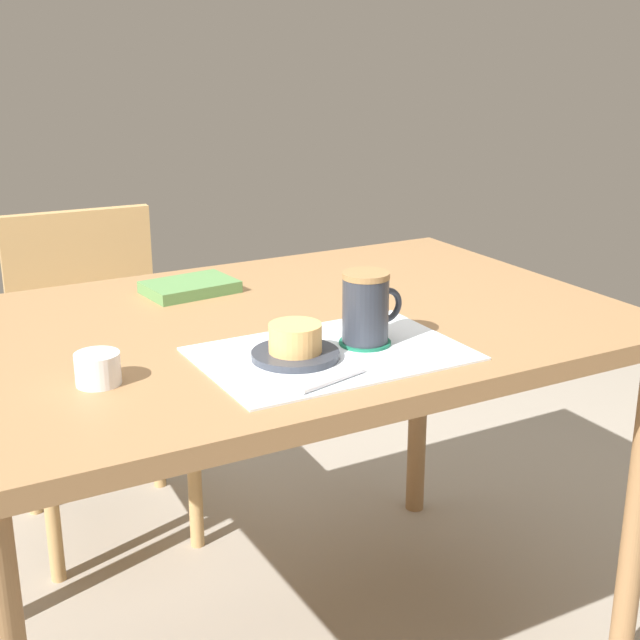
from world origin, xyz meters
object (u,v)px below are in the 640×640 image
object	(u,v)px
wooden_chair	(95,359)
pastry	(295,338)
small_book	(190,287)
pastry_plate	(295,355)
coffee_mug	(367,307)
sugar_bowl	(98,369)
dining_table	(282,356)

from	to	relation	value
wooden_chair	pastry	xyz separation A→B (m)	(0.09, -0.96, 0.34)
wooden_chair	small_book	bearing A→B (deg)	102.88
wooden_chair	small_book	world-z (taller)	wooden_chair
pastry_plate	coffee_mug	size ratio (longest dim) A/B	1.19
coffee_mug	sugar_bowl	bearing A→B (deg)	173.42
coffee_mug	dining_table	bearing A→B (deg)	106.34
dining_table	coffee_mug	distance (m)	0.26
dining_table	coffee_mug	xyz separation A→B (m)	(0.06, -0.21, 0.15)
pastry_plate	small_book	xyz separation A→B (m)	(-0.01, 0.46, 0.00)
wooden_chair	small_book	size ratio (longest dim) A/B	4.62
dining_table	small_book	bearing A→B (deg)	109.27
pastry	sugar_bowl	distance (m)	0.32
wooden_chair	pastry_plate	world-z (taller)	wooden_chair
pastry_plate	sugar_bowl	world-z (taller)	sugar_bowl
pastry_plate	pastry	world-z (taller)	pastry
wooden_chair	coffee_mug	bearing A→B (deg)	107.01
small_book	coffee_mug	bearing A→B (deg)	-77.91
pastry	coffee_mug	size ratio (longest dim) A/B	0.72
coffee_mug	small_book	world-z (taller)	coffee_mug
dining_table	small_book	distance (m)	0.28
wooden_chair	pastry	size ratio (longest dim) A/B	9.46
pastry	small_book	size ratio (longest dim) A/B	0.49
coffee_mug	small_book	xyz separation A→B (m)	(-0.15, 0.45, -0.06)
pastry_plate	coffee_mug	bearing A→B (deg)	1.81
dining_table	pastry	world-z (taller)	pastry
pastry	coffee_mug	xyz separation A→B (m)	(0.14, 0.00, 0.03)
pastry	small_book	xyz separation A→B (m)	(-0.01, 0.46, -0.03)
pastry	pastry_plate	bearing A→B (deg)	0.00
coffee_mug	small_book	distance (m)	0.48
pastry_plate	coffee_mug	xyz separation A→B (m)	(0.14, 0.00, 0.06)
sugar_bowl	wooden_chair	bearing A→B (deg)	76.31
pastry	wooden_chair	bearing A→B (deg)	95.43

